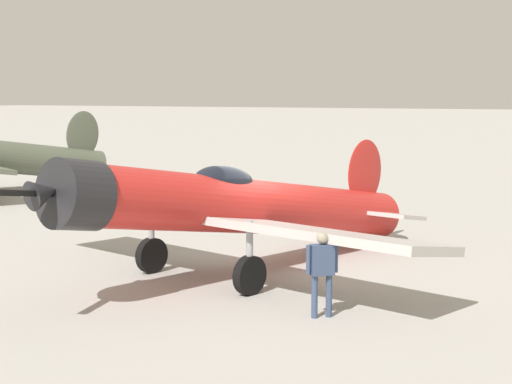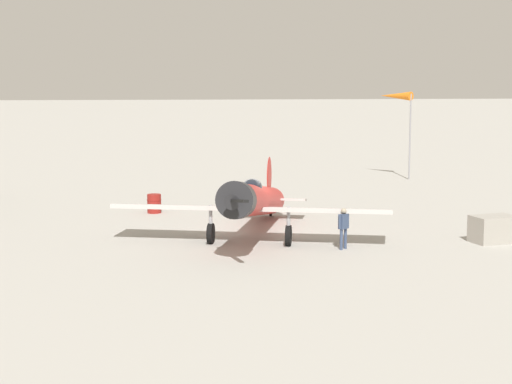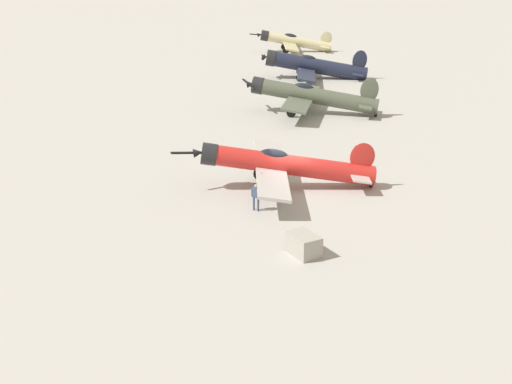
# 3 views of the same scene
# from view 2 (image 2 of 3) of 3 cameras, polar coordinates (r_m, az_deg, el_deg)

# --- Properties ---
(ground_plane) EXTENTS (400.00, 400.00, 0.00)m
(ground_plane) POSITION_cam_2_polar(r_m,az_deg,el_deg) (34.27, -0.00, -2.98)
(ground_plane) COLOR #A8A59E
(airplane_foreground) EXTENTS (10.97, 12.18, 2.92)m
(airplane_foreground) POSITION_cam_2_polar(r_m,az_deg,el_deg) (33.50, -0.13, -0.62)
(airplane_foreground) COLOR red
(airplane_foreground) RESTS_ON ground_plane
(ground_crew_mechanic) EXTENTS (0.46, 0.45, 1.56)m
(ground_crew_mechanic) POSITION_cam_2_polar(r_m,az_deg,el_deg) (31.64, 5.94, -2.19)
(ground_crew_mechanic) COLOR #384766
(ground_crew_mechanic) RESTS_ON ground_plane
(equipment_crate) EXTENTS (1.91, 1.48, 1.05)m
(equipment_crate) POSITION_cam_2_polar(r_m,az_deg,el_deg) (34.15, 15.77, -2.43)
(equipment_crate) COLOR #9E998E
(equipment_crate) RESTS_ON ground_plane
(fuel_drum) EXTENTS (0.69, 0.69, 0.89)m
(fuel_drum) POSITION_cam_2_polar(r_m,az_deg,el_deg) (40.19, -6.90, -0.78)
(fuel_drum) COLOR maroon
(fuel_drum) RESTS_ON ground_plane
(windsock_mast) EXTENTS (1.88, 2.17, 5.48)m
(windsock_mast) POSITION_cam_2_polar(r_m,az_deg,el_deg) (54.05, 9.49, 6.24)
(windsock_mast) COLOR gray
(windsock_mast) RESTS_ON ground_plane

